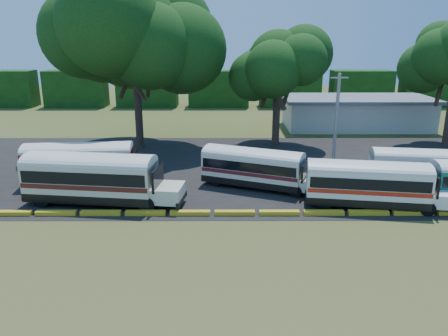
{
  "coord_description": "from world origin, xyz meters",
  "views": [
    {
      "loc": [
        0.71,
        -26.15,
        11.57
      ],
      "look_at": [
        0.79,
        6.0,
        1.79
      ],
      "focal_mm": 35.0,
      "sensor_mm": 36.0,
      "label": 1
    }
  ],
  "objects_px": {
    "bus_cream_west": "(94,176)",
    "bus_white_red": "(370,182)",
    "tree_west": "(134,35)",
    "bus_red": "(82,160)"
  },
  "relations": [
    {
      "from": "bus_cream_west",
      "to": "bus_white_red",
      "type": "distance_m",
      "value": 19.32
    },
    {
      "from": "bus_cream_west",
      "to": "bus_white_red",
      "type": "relative_size",
      "value": 1.11
    },
    {
      "from": "tree_west",
      "to": "bus_cream_west",
      "type": "bearing_deg",
      "value": -90.49
    },
    {
      "from": "bus_cream_west",
      "to": "tree_west",
      "type": "bearing_deg",
      "value": 96.79
    },
    {
      "from": "bus_red",
      "to": "bus_cream_west",
      "type": "distance_m",
      "value": 4.99
    },
    {
      "from": "bus_white_red",
      "to": "tree_west",
      "type": "xyz_separation_m",
      "value": [
        -19.16,
        17.46,
        9.73
      ]
    },
    {
      "from": "bus_cream_west",
      "to": "tree_west",
      "type": "relative_size",
      "value": 0.69
    },
    {
      "from": "bus_red",
      "to": "bus_cream_west",
      "type": "bearing_deg",
      "value": -69.03
    },
    {
      "from": "bus_red",
      "to": "bus_cream_west",
      "type": "xyz_separation_m",
      "value": [
        2.21,
        -4.47,
        0.13
      ]
    },
    {
      "from": "bus_red",
      "to": "bus_cream_west",
      "type": "relative_size",
      "value": 0.92
    }
  ]
}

